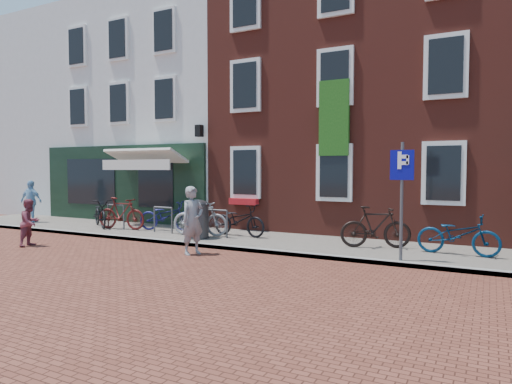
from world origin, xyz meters
The scene contains 18 objects.
ground centered at (0.00, 0.00, 0.00)m, with size 80.00×80.00×0.00m, color brown.
sidewalk centered at (1.00, 1.50, 0.05)m, with size 24.00×3.00×0.10m, color slate.
building_stucco centered at (-5.00, 7.00, 4.50)m, with size 8.00×8.00×9.00m, color silver.
building_brick_mid centered at (2.00, 7.00, 5.00)m, with size 6.00×8.00×10.00m, color maroon.
building_brick_right centered at (8.00, 7.00, 5.00)m, with size 6.00×8.00×10.00m, color maroon.
filler_left centered at (-12.50, 7.00, 4.50)m, with size 7.00×8.00×9.00m, color silver.
litter_bin centered at (0.09, 0.80, 0.72)m, with size 0.65×0.65×1.20m.
parking_sign centered at (5.90, 0.24, 1.80)m, with size 0.50×0.08×2.60m.
woman centered at (1.12, -0.86, 0.84)m, with size 0.62×0.40×1.69m, color gray.
boy centered at (-3.55, -1.94, 0.65)m, with size 0.63×0.49×1.29m, color #863B4A.
cafe_person centered at (-7.73, 1.13, 0.89)m, with size 0.93×0.39×1.58m, color #86BADF.
bicycle_0 centered at (-4.34, 1.32, 0.58)m, with size 0.64×1.83×0.96m, color black.
bicycle_1 centered at (-3.23, 1.17, 0.63)m, with size 0.50×1.77×1.07m, color #4C1210.
bicycle_2 centered at (-1.74, 1.66, 0.58)m, with size 0.64×1.83×0.96m, color navy.
bicycle_3 centered at (-0.10, 1.20, 0.63)m, with size 0.50×1.77×1.07m, color gray.
bicycle_4 centered at (0.96, 1.72, 0.58)m, with size 0.64×1.83×0.96m, color black.
bicycle_5 centered at (5.04, 1.58, 0.63)m, with size 0.50×1.77×1.07m, color black.
bicycle_6 centered at (6.97, 1.53, 0.58)m, with size 0.64×1.83×0.96m, color #072746.
Camera 1 is at (7.63, -9.94, 2.12)m, focal length 31.63 mm.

